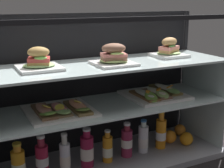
{
  "coord_description": "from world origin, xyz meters",
  "views": [
    {
      "loc": [
        -0.77,
        -1.54,
        0.93
      ],
      "look_at": [
        0.0,
        0.0,
        0.48
      ],
      "focal_mm": 52.22,
      "sensor_mm": 36.0,
      "label": 1
    }
  ],
  "objects_px": {
    "juice_bottle_back_right": "(127,142)",
    "orange_fruit_rolled_forward": "(180,130)",
    "plated_roll_sandwich_center": "(39,62)",
    "orange_fruit_beside_bottles": "(170,137)",
    "juice_bottle_back_left": "(65,157)",
    "juice_bottle_front_left_end": "(161,133)",
    "orange_fruit_near_left_post": "(186,139)",
    "juice_bottle_front_fourth": "(87,151)",
    "plated_roll_sandwich_mid_right": "(114,57)",
    "juice_bottle_front_right_end": "(42,159)",
    "juice_bottle_back_center": "(143,139)",
    "juice_bottle_tucked_behind": "(18,166)",
    "juice_bottle_front_middle": "(108,149)",
    "plated_roll_sandwich_left_of_center": "(169,50)",
    "open_sandwich_tray_center": "(156,94)",
    "open_sandwich_tray_right_of_center": "(61,110)"
  },
  "relations": [
    {
      "from": "plated_roll_sandwich_left_of_center",
      "to": "juice_bottle_back_right",
      "type": "height_order",
      "value": "plated_roll_sandwich_left_of_center"
    },
    {
      "from": "juice_bottle_back_right",
      "to": "juice_bottle_front_left_end",
      "type": "distance_m",
      "value": 0.24
    },
    {
      "from": "plated_roll_sandwich_mid_right",
      "to": "plated_roll_sandwich_center",
      "type": "bearing_deg",
      "value": 171.9
    },
    {
      "from": "plated_roll_sandwich_left_of_center",
      "to": "juice_bottle_back_left",
      "type": "xyz_separation_m",
      "value": [
        -0.68,
        -0.04,
        -0.52
      ]
    },
    {
      "from": "plated_roll_sandwich_left_of_center",
      "to": "juice_bottle_back_center",
      "type": "relative_size",
      "value": 0.91
    },
    {
      "from": "juice_bottle_back_center",
      "to": "orange_fruit_near_left_post",
      "type": "xyz_separation_m",
      "value": [
        0.29,
        -0.04,
        -0.04
      ]
    },
    {
      "from": "juice_bottle_front_left_end",
      "to": "orange_fruit_beside_bottles",
      "type": "distance_m",
      "value": 0.11
    },
    {
      "from": "plated_roll_sandwich_center",
      "to": "juice_bottle_back_right",
      "type": "distance_m",
      "value": 0.7
    },
    {
      "from": "juice_bottle_back_left",
      "to": "juice_bottle_front_left_end",
      "type": "bearing_deg",
      "value": 0.43
    },
    {
      "from": "open_sandwich_tray_right_of_center",
      "to": "juice_bottle_back_center",
      "type": "bearing_deg",
      "value": 0.22
    },
    {
      "from": "juice_bottle_front_left_end",
      "to": "juice_bottle_back_left",
      "type": "bearing_deg",
      "value": -179.57
    },
    {
      "from": "open_sandwich_tray_right_of_center",
      "to": "juice_bottle_back_right",
      "type": "height_order",
      "value": "open_sandwich_tray_right_of_center"
    },
    {
      "from": "orange_fruit_rolled_forward",
      "to": "orange_fruit_near_left_post",
      "type": "bearing_deg",
      "value": -112.89
    },
    {
      "from": "juice_bottle_front_left_end",
      "to": "juice_bottle_front_middle",
      "type": "bearing_deg",
      "value": -177.7
    },
    {
      "from": "plated_roll_sandwich_mid_right",
      "to": "juice_bottle_back_center",
      "type": "relative_size",
      "value": 1.02
    },
    {
      "from": "plated_roll_sandwich_center",
      "to": "plated_roll_sandwich_left_of_center",
      "type": "relative_size",
      "value": 1.12
    },
    {
      "from": "plated_roll_sandwich_center",
      "to": "orange_fruit_beside_bottles",
      "type": "distance_m",
      "value": 0.99
    },
    {
      "from": "plated_roll_sandwich_mid_right",
      "to": "juice_bottle_front_middle",
      "type": "height_order",
      "value": "plated_roll_sandwich_mid_right"
    },
    {
      "from": "orange_fruit_beside_bottles",
      "to": "orange_fruit_rolled_forward",
      "type": "distance_m",
      "value": 0.15
    },
    {
      "from": "open_sandwich_tray_center",
      "to": "juice_bottle_front_right_end",
      "type": "distance_m",
      "value": 0.75
    },
    {
      "from": "plated_roll_sandwich_mid_right",
      "to": "juice_bottle_back_left",
      "type": "distance_m",
      "value": 0.59
    },
    {
      "from": "juice_bottle_front_left_end",
      "to": "orange_fruit_near_left_post",
      "type": "height_order",
      "value": "juice_bottle_front_left_end"
    },
    {
      "from": "plated_roll_sandwich_mid_right",
      "to": "juice_bottle_front_left_end",
      "type": "bearing_deg",
      "value": 5.43
    },
    {
      "from": "plated_roll_sandwich_mid_right",
      "to": "juice_bottle_front_right_end",
      "type": "height_order",
      "value": "plated_roll_sandwich_mid_right"
    },
    {
      "from": "plated_roll_sandwich_center",
      "to": "juice_bottle_front_right_end",
      "type": "bearing_deg",
      "value": -132.69
    },
    {
      "from": "plated_roll_sandwich_mid_right",
      "to": "juice_bottle_back_right",
      "type": "distance_m",
      "value": 0.52
    },
    {
      "from": "juice_bottle_front_left_end",
      "to": "plated_roll_sandwich_mid_right",
      "type": "bearing_deg",
      "value": -174.57
    },
    {
      "from": "juice_bottle_front_right_end",
      "to": "juice_bottle_front_fourth",
      "type": "relative_size",
      "value": 1.01
    },
    {
      "from": "plated_roll_sandwich_left_of_center",
      "to": "open_sandwich_tray_center",
      "type": "xyz_separation_m",
      "value": [
        -0.09,
        -0.02,
        -0.26
      ]
    },
    {
      "from": "juice_bottle_back_right",
      "to": "orange_fruit_rolled_forward",
      "type": "relative_size",
      "value": 2.7
    },
    {
      "from": "juice_bottle_front_right_end",
      "to": "orange_fruit_beside_bottles",
      "type": "distance_m",
      "value": 0.83
    },
    {
      "from": "juice_bottle_back_right",
      "to": "orange_fruit_beside_bottles",
      "type": "xyz_separation_m",
      "value": [
        0.33,
        0.03,
        -0.05
      ]
    },
    {
      "from": "plated_roll_sandwich_left_of_center",
      "to": "juice_bottle_front_right_end",
      "type": "height_order",
      "value": "plated_roll_sandwich_left_of_center"
    },
    {
      "from": "juice_bottle_back_right",
      "to": "orange_fruit_rolled_forward",
      "type": "xyz_separation_m",
      "value": [
        0.47,
        0.1,
        -0.05
      ]
    },
    {
      "from": "juice_bottle_tucked_behind",
      "to": "plated_roll_sandwich_mid_right",
      "type": "bearing_deg",
      "value": -1.35
    },
    {
      "from": "juice_bottle_front_right_end",
      "to": "juice_bottle_back_center",
      "type": "distance_m",
      "value": 0.61
    },
    {
      "from": "juice_bottle_front_right_end",
      "to": "orange_fruit_near_left_post",
      "type": "height_order",
      "value": "juice_bottle_front_right_end"
    },
    {
      "from": "juice_bottle_front_right_end",
      "to": "juice_bottle_back_center",
      "type": "xyz_separation_m",
      "value": [
        0.61,
        -0.0,
        -0.01
      ]
    },
    {
      "from": "juice_bottle_back_left",
      "to": "juice_bottle_back_right",
      "type": "relative_size",
      "value": 1.02
    },
    {
      "from": "juice_bottle_tucked_behind",
      "to": "juice_bottle_front_right_end",
      "type": "distance_m",
      "value": 0.13
    },
    {
      "from": "juice_bottle_back_left",
      "to": "juice_bottle_back_center",
      "type": "bearing_deg",
      "value": 0.51
    },
    {
      "from": "juice_bottle_tucked_behind",
      "to": "juice_bottle_front_right_end",
      "type": "height_order",
      "value": "juice_bottle_front_right_end"
    },
    {
      "from": "plated_roll_sandwich_mid_right",
      "to": "juice_bottle_back_center",
      "type": "distance_m",
      "value": 0.56
    },
    {
      "from": "plated_roll_sandwich_mid_right",
      "to": "orange_fruit_beside_bottles",
      "type": "relative_size",
      "value": 2.48
    },
    {
      "from": "juice_bottle_front_fourth",
      "to": "open_sandwich_tray_center",
      "type": "bearing_deg",
      "value": 4.66
    },
    {
      "from": "orange_fruit_near_left_post",
      "to": "plated_roll_sandwich_left_of_center",
      "type": "bearing_deg",
      "value": 140.78
    },
    {
      "from": "juice_bottle_front_fourth",
      "to": "orange_fruit_near_left_post",
      "type": "bearing_deg",
      "value": -2.66
    },
    {
      "from": "juice_bottle_front_fourth",
      "to": "juice_bottle_back_right",
      "type": "height_order",
      "value": "juice_bottle_front_fourth"
    },
    {
      "from": "juice_bottle_front_right_end",
      "to": "orange_fruit_near_left_post",
      "type": "bearing_deg",
      "value": -2.87
    },
    {
      "from": "open_sandwich_tray_right_of_center",
      "to": "juice_bottle_front_middle",
      "type": "bearing_deg",
      "value": -2.8
    }
  ]
}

